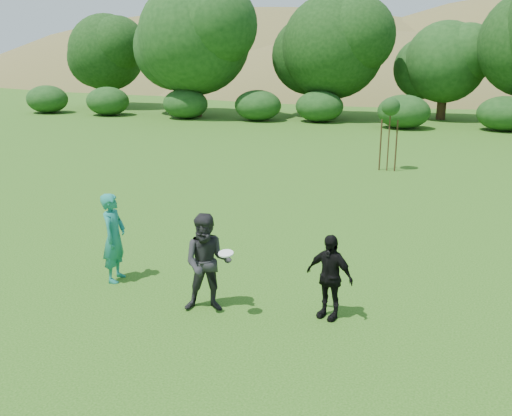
{
  "coord_description": "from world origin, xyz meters",
  "views": [
    {
      "loc": [
        4.32,
        -9.02,
        4.75
      ],
      "look_at": [
        0.0,
        3.0,
        1.1
      ],
      "focal_mm": 40.0,
      "sensor_mm": 36.0,
      "label": 1
    }
  ],
  "objects": [
    {
      "name": "ground",
      "position": [
        0.0,
        0.0,
        0.0
      ],
      "size": [
        120.0,
        120.0,
        0.0
      ],
      "primitive_type": "plane",
      "color": "#19470C",
      "rests_on": "ground"
    },
    {
      "name": "player_grey",
      "position": [
        0.2,
        -0.18,
        0.93
      ],
      "size": [
        1.08,
        0.96,
        1.86
      ],
      "primitive_type": "imported",
      "rotation": [
        0.0,
        0.0,
        0.33
      ],
      "color": "#262528",
      "rests_on": "ground"
    },
    {
      "name": "frisbee",
      "position": [
        0.66,
        -0.38,
        1.25
      ],
      "size": [
        0.27,
        0.27,
        0.07
      ],
      "color": "white",
      "rests_on": "ground"
    },
    {
      "name": "sapling",
      "position": [
        1.73,
        13.42,
        2.42
      ],
      "size": [
        0.7,
        0.7,
        2.85
      ],
      "color": "#3D2818",
      "rests_on": "ground"
    },
    {
      "name": "hillside",
      "position": [
        -0.56,
        68.45,
        -11.97
      ],
      "size": [
        150.0,
        72.0,
        52.0
      ],
      "color": "olive",
      "rests_on": "ground"
    },
    {
      "name": "player_black",
      "position": [
        2.36,
        0.29,
        0.79
      ],
      "size": [
        1.0,
        0.65,
        1.58
      ],
      "primitive_type": "imported",
      "rotation": [
        0.0,
        0.0,
        -0.31
      ],
      "color": "black",
      "rests_on": "ground"
    },
    {
      "name": "player_teal",
      "position": [
        -2.2,
        0.46,
        0.94
      ],
      "size": [
        0.56,
        0.75,
        1.87
      ],
      "primitive_type": "imported",
      "rotation": [
        0.0,
        0.0,
        1.74
      ],
      "color": "#1B7A6D",
      "rests_on": "ground"
    },
    {
      "name": "tree_row",
      "position": [
        3.23,
        28.68,
        4.87
      ],
      "size": [
        53.92,
        10.38,
        9.62
      ],
      "color": "#3A2616",
      "rests_on": "ground"
    }
  ]
}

